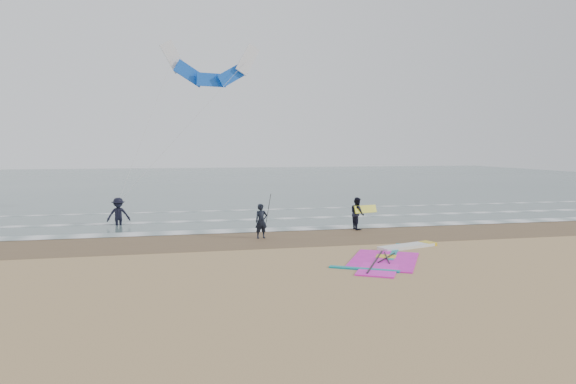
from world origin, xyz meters
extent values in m
plane|color=tan|center=(0.00, 0.00, 0.00)|extent=(120.00, 120.00, 0.00)
cube|color=#47605E|center=(0.00, 48.00, 0.01)|extent=(120.00, 80.00, 0.02)
cube|color=brown|center=(0.00, 6.00, 0.00)|extent=(120.00, 5.00, 0.01)
cube|color=white|center=(0.00, 8.20, 0.03)|extent=(120.00, 1.20, 0.02)
cube|color=white|center=(0.00, 12.00, 0.03)|extent=(120.00, 0.70, 0.02)
cube|color=white|center=(0.00, 16.50, 0.03)|extent=(120.00, 0.50, 0.01)
cube|color=white|center=(3.00, 2.51, 0.06)|extent=(2.69, 1.43, 0.13)
cube|color=yellow|center=(4.15, 2.88, 0.07)|extent=(0.64, 0.74, 0.14)
cube|color=#FE20D5|center=(1.11, 0.41, 0.02)|extent=(3.67, 4.06, 0.04)
cube|color=#FE20D5|center=(0.32, -0.95, 0.02)|extent=(2.03, 2.26, 0.05)
cube|color=#0C8C99|center=(2.16, 1.78, 0.03)|extent=(1.88, 3.02, 0.05)
cube|color=#0C8C99|center=(-0.10, -0.74, 0.03)|extent=(2.20, 1.41, 0.05)
cube|color=yellow|center=(1.42, 0.94, 0.03)|extent=(0.95, 0.91, 0.05)
cylinder|color=black|center=(0.69, 0.21, 0.05)|extent=(1.94, 3.30, 0.06)
cylinder|color=black|center=(1.32, 0.62, 0.07)|extent=(1.29, 1.43, 0.04)
cylinder|color=black|center=(1.32, 0.62, 0.07)|extent=(0.62, 1.81, 0.04)
imported|color=black|center=(-2.53, 5.99, 0.80)|extent=(0.64, 0.49, 1.59)
imported|color=black|center=(2.65, 7.48, 0.82)|extent=(0.66, 0.83, 1.64)
imported|color=black|center=(-9.33, 11.35, 0.92)|extent=(1.28, 0.85, 1.85)
cylinder|color=black|center=(-2.23, 5.99, 1.17)|extent=(0.17, 0.86, 1.82)
cube|color=yellow|center=(3.05, 7.38, 1.04)|extent=(1.30, 0.51, 0.39)
cube|color=white|center=(-6.34, 15.63, 9.66)|extent=(1.62, 0.52, 2.04)
cube|color=blue|center=(-5.37, 15.63, 8.69)|extent=(2.00, 0.62, 1.65)
cube|color=blue|center=(-4.05, 15.63, 8.34)|extent=(1.85, 0.58, 0.81)
cube|color=blue|center=(-2.73, 15.63, 8.69)|extent=(2.00, 0.62, 1.65)
cube|color=white|center=(-1.76, 15.63, 9.66)|extent=(1.62, 0.52, 2.04)
cylinder|color=beige|center=(-7.83, 13.49, 5.45)|extent=(3.01, 4.30, 8.41)
cylinder|color=beige|center=(-5.55, 13.49, 5.45)|extent=(7.58, 4.30, 8.41)
camera|label=1|loc=(-6.29, -16.95, 4.16)|focal=32.00mm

